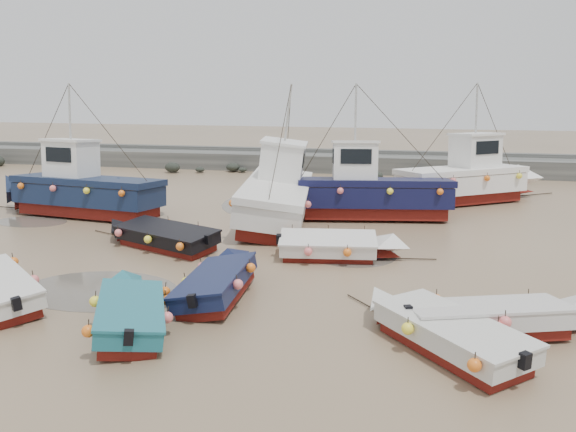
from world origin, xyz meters
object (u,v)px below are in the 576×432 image
at_px(cabin_boat_3, 471,177).
at_px(person, 120,215).
at_px(dinghy_4, 160,233).
at_px(dinghy_3, 503,316).
at_px(cabin_boat_1, 275,192).
at_px(dinghy_2, 128,308).
at_px(dinghy_1, 222,278).
at_px(cabin_boat_2, 361,190).
at_px(dinghy_6, 441,326).
at_px(cabin_boat_0, 77,188).
at_px(dinghy_5, 338,244).

xyz_separation_m(cabin_boat_3, person, (-17.05, -6.36, -1.35)).
distance_m(dinghy_4, cabin_boat_3, 17.03).
xyz_separation_m(dinghy_3, cabin_boat_1, (-8.31, 11.05, 0.76)).
xyz_separation_m(dinghy_2, cabin_boat_3, (10.80, 18.13, 0.80)).
xyz_separation_m(dinghy_2, dinghy_3, (9.63, 1.32, -0.01)).
xyz_separation_m(dinghy_1, cabin_boat_2, (3.52, 10.67, 0.79)).
relative_size(dinghy_2, dinghy_3, 0.88).
bearing_deg(dinghy_6, person, 100.43).
relative_size(dinghy_1, cabin_boat_1, 0.53).
distance_m(dinghy_2, cabin_boat_0, 14.08).
bearing_deg(dinghy_5, cabin_boat_1, -153.63).
xyz_separation_m(dinghy_6, cabin_boat_3, (2.76, 17.77, 0.81)).
relative_size(dinghy_3, dinghy_5, 1.09).
bearing_deg(cabin_boat_3, dinghy_3, -35.32).
relative_size(dinghy_6, cabin_boat_0, 0.51).
height_order(dinghy_2, dinghy_5, same).
distance_m(dinghy_3, dinghy_6, 1.86).
height_order(dinghy_1, dinghy_3, same).
xyz_separation_m(dinghy_2, cabin_boat_1, (1.33, 12.37, 0.75)).
relative_size(dinghy_1, cabin_boat_3, 0.67).
xyz_separation_m(dinghy_2, dinghy_6, (8.04, 0.36, -0.01)).
distance_m(dinghy_5, cabin_boat_0, 13.84).
relative_size(dinghy_1, cabin_boat_0, 0.59).
bearing_deg(dinghy_4, cabin_boat_3, -26.50).
bearing_deg(dinghy_6, cabin_boat_0, 104.90).
bearing_deg(dinghy_1, person, 131.16).
xyz_separation_m(dinghy_1, dinghy_5, (3.09, 4.27, 0.00)).
height_order(dinghy_5, cabin_boat_0, cabin_boat_0).
bearing_deg(cabin_boat_2, dinghy_2, 150.29).
xyz_separation_m(dinghy_1, dinghy_2, (-1.76, -2.66, 0.00)).
relative_size(dinghy_2, cabin_boat_1, 0.49).
bearing_deg(cabin_boat_0, dinghy_4, -117.46).
relative_size(cabin_boat_1, cabin_boat_3, 1.27).
relative_size(cabin_boat_0, cabin_boat_1, 0.90).
relative_size(cabin_boat_0, cabin_boat_3, 1.14).
distance_m(dinghy_1, dinghy_2, 3.19).
bearing_deg(dinghy_1, dinghy_4, 131.17).
bearing_deg(cabin_boat_3, person, -100.89).
height_order(dinghy_3, cabin_boat_1, cabin_boat_1).
height_order(cabin_boat_1, cabin_boat_3, same).
height_order(dinghy_2, dinghy_3, same).
bearing_deg(cabin_boat_3, dinghy_6, -40.19).
bearing_deg(dinghy_6, cabin_boat_2, 61.05).
distance_m(dinghy_6, cabin_boat_3, 18.00).
relative_size(dinghy_5, dinghy_6, 1.11).
xyz_separation_m(dinghy_4, person, (-4.10, 4.67, -0.54)).
distance_m(dinghy_2, person, 13.34).
relative_size(dinghy_5, cabin_boat_3, 0.64).
distance_m(cabin_boat_1, cabin_boat_3, 11.09).
relative_size(dinghy_5, cabin_boat_1, 0.51).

